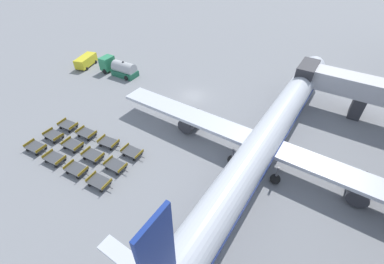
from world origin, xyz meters
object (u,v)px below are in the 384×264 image
Objects in this scene: baggage_dolly_row_mid_a_col_b at (73,145)px; baggage_dolly_row_mid_a_col_d at (116,166)px; baggage_dolly_row_near_col_a at (36,147)px; baggage_dolly_row_mid_b_col_d at (132,152)px; fuel_tanker_primary at (120,68)px; baggage_dolly_row_near_col_c at (76,169)px; baggage_dolly_row_mid_b_col_a at (68,125)px; baggage_dolly_row_mid_a_col_a at (54,136)px; baggage_dolly_row_mid_a_col_c at (93,155)px; baggage_dolly_row_mid_b_col_b at (87,133)px; service_van at (86,61)px; baggage_dolly_row_near_col_b at (55,158)px; baggage_dolly_row_mid_b_col_c at (109,142)px; baggage_dolly_row_near_col_d at (99,182)px; airplane at (268,135)px.

baggage_dolly_row_mid_a_col_d is (7.07, 1.23, 0.00)m from baggage_dolly_row_mid_a_col_b.
baggage_dolly_row_mid_a_col_d is (10.31, 4.41, 0.00)m from baggage_dolly_row_near_col_a.
baggage_dolly_row_mid_b_col_d is at bearing 29.69° from baggage_dolly_row_mid_a_col_b.
fuel_tanker_primary is 2.39× the size of baggage_dolly_row_mid_a_col_b.
baggage_dolly_row_mid_b_col_a is at bearing 155.28° from baggage_dolly_row_near_col_c.
baggage_dolly_row_mid_a_col_a and baggage_dolly_row_mid_a_col_c have the same top height.
baggage_dolly_row_mid_b_col_a and baggage_dolly_row_mid_b_col_b have the same top height.
baggage_dolly_row_mid_a_col_b is at bearing -23.25° from baggage_dolly_row_mid_b_col_a.
baggage_dolly_row_near_col_b is at bearing -41.11° from service_van.
baggage_dolly_row_near_col_b is at bearing -77.41° from baggage_dolly_row_mid_b_col_b.
service_van is 28.96m from baggage_dolly_row_near_col_c.
baggage_dolly_row_mid_b_col_c is at bearing -43.07° from fuel_tanker_primary.
baggage_dolly_row_mid_a_col_a is 1.00× the size of baggage_dolly_row_mid_b_col_d.
baggage_dolly_row_near_col_d is 11.31m from baggage_dolly_row_mid_a_col_a.
baggage_dolly_row_near_col_d is at bearing -4.12° from baggage_dolly_row_mid_a_col_a.
airplane is 14.11× the size of baggage_dolly_row_mid_b_col_c.
baggage_dolly_row_mid_a_col_b is at bearing 44.48° from baggage_dolly_row_near_col_a.
baggage_dolly_row_mid_b_col_c is (6.77, 3.79, 0.00)m from baggage_dolly_row_mid_a_col_a.
fuel_tanker_primary reaches higher than baggage_dolly_row_mid_b_col_a.
baggage_dolly_row_mid_a_col_c is (3.14, 3.21, 0.00)m from baggage_dolly_row_near_col_b.
baggage_dolly_row_mid_b_col_a is 11.26m from baggage_dolly_row_mid_b_col_d.
baggage_dolly_row_near_col_b is 3.66m from baggage_dolly_row_near_col_c.
baggage_dolly_row_mid_b_col_b is at bearing 171.20° from baggage_dolly_row_mid_a_col_d.
baggage_dolly_row_mid_b_col_b is at bearing 9.94° from baggage_dolly_row_mid_b_col_a.
airplane is at bearing 41.89° from baggage_dolly_row_near_col_b.
baggage_dolly_row_near_col_d and baggage_dolly_row_mid_a_col_d have the same top height.
baggage_dolly_row_mid_a_col_d is at bearing -85.44° from baggage_dolly_row_mid_b_col_d.
airplane is at bearing 53.21° from baggage_dolly_row_near_col_d.
baggage_dolly_row_mid_b_col_d is (18.24, -12.83, -0.76)m from fuel_tanker_primary.
baggage_dolly_row_mid_b_col_a is (7.18, -14.93, -0.76)m from fuel_tanker_primary.
baggage_dolly_row_near_col_a is 6.17m from baggage_dolly_row_mid_b_col_b.
baggage_dolly_row_mid_a_col_a is at bearing -156.69° from baggage_dolly_row_mid_b_col_d.
baggage_dolly_row_mid_b_col_d is (7.52, 1.48, 0.00)m from baggage_dolly_row_mid_b_col_b.
baggage_dolly_row_mid_b_col_b is at bearing -53.18° from fuel_tanker_primary.
baggage_dolly_row_near_col_b and baggage_dolly_row_mid_a_col_a have the same top height.
baggage_dolly_row_mid_a_col_d is 7.83m from baggage_dolly_row_mid_b_col_b.
baggage_dolly_row_mid_a_col_c is (-0.45, 2.53, 0.00)m from baggage_dolly_row_near_col_c.
baggage_dolly_row_mid_b_col_d is at bearing 23.31° from baggage_dolly_row_mid_a_col_a.
baggage_dolly_row_near_col_b is at bearing -58.60° from fuel_tanker_primary.
baggage_dolly_row_mid_a_col_a is at bearing 153.31° from baggage_dolly_row_near_col_b.
airplane is 14.13× the size of baggage_dolly_row_near_col_a.
baggage_dolly_row_near_col_c and baggage_dolly_row_mid_b_col_d have the same top height.
baggage_dolly_row_near_col_d is (-11.75, -15.72, -2.65)m from airplane.
baggage_dolly_row_near_col_c is at bearing 9.21° from baggage_dolly_row_near_col_a.
baggage_dolly_row_near_col_c is 6.54m from baggage_dolly_row_mid_b_col_d.
baggage_dolly_row_near_col_b and baggage_dolly_row_near_col_d have the same top height.
baggage_dolly_row_near_col_a is 11.02m from baggage_dolly_row_near_col_d.
baggage_dolly_row_near_col_a and baggage_dolly_row_mid_b_col_c have the same top height.
baggage_dolly_row_mid_b_col_c is at bearing 134.44° from baggage_dolly_row_near_col_d.
baggage_dolly_row_mid_a_col_b is 7.18m from baggage_dolly_row_mid_a_col_d.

